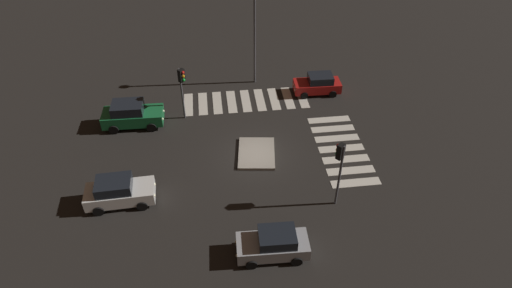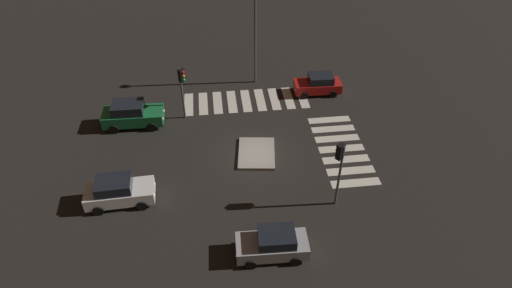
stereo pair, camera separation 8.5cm
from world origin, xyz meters
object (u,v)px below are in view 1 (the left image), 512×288
Objects in this scene: car_red at (318,84)px; street_lamp at (255,21)px; traffic_light_south at (340,160)px; car_silver at (274,244)px; car_green at (132,115)px; traffic_light_north at (182,82)px; car_white at (119,192)px; traffic_island at (257,153)px.

street_lamp reaches higher than car_red.
traffic_light_south is at bearing 82.98° from car_red.
car_silver is at bearing 88.32° from traffic_light_south.
car_green is 15.43m from car_silver.
car_red is 0.91× the size of traffic_light_north.
traffic_light_south reaches higher than car_red.
traffic_light_south is at bearing -9.32° from car_white.
traffic_island is 8.39m from car_silver.
car_white is at bearing -27.74° from car_silver.
traffic_island is 0.80× the size of traffic_light_south.
traffic_light_north reaches higher than car_white.
car_green is 1.06× the size of traffic_light_north.
traffic_light_south is at bearing -168.11° from street_lamp.
traffic_light_south is at bearing -1.81° from traffic_light_north.
traffic_light_north is (8.29, -3.91, 2.34)m from car_white.
car_red is (7.19, -5.92, 0.73)m from traffic_island.
car_white is at bearing 143.15° from street_lamp.
car_white is 0.93× the size of car_green.
traffic_light_south is 0.55× the size of street_lamp.
traffic_island is 9.41m from car_white.
traffic_light_north is (0.37, -3.89, 2.27)m from car_green.
traffic_light_south reaches higher than traffic_light_north.
car_red is at bearing -115.66° from street_lamp.
car_red reaches higher than traffic_island.
street_lamp reaches higher than traffic_light_south.
car_red is at bearing 58.45° from traffic_light_north.
street_lamp is (5.07, -9.72, 4.54)m from car_green.
traffic_light_south reaches higher than traffic_island.
car_red is 0.99× the size of car_silver.
car_green reaches higher than car_silver.
car_green is at bearing 87.53° from car_white.
car_silver is (-15.54, 6.04, 0.01)m from car_red.
car_green is 16.11m from traffic_light_south.
street_lamp is (9.54, -1.02, 5.39)m from traffic_island.
car_silver is at bearing 70.30° from car_red.
traffic_light_south is (-1.57, -12.80, 2.52)m from car_white.
traffic_light_south is (3.33, -4.20, 2.57)m from car_silver.
traffic_light_south reaches higher than car_silver.
car_red is at bearing -109.30° from car_silver.
traffic_light_south reaches higher than car_green.
traffic_light_south is (-9.49, -12.78, 2.45)m from car_green.
street_lamp is at bearing -24.11° from car_red.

